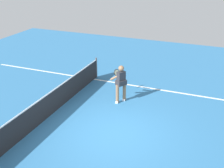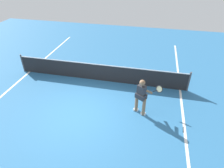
% 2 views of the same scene
% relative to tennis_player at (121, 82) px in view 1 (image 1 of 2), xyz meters
% --- Properties ---
extents(ground_plane, '(23.97, 23.97, 0.00)m').
position_rel_tennis_player_xyz_m(ground_plane, '(-2.27, -0.61, -0.85)').
color(ground_plane, teal).
extents(sideline_right_marking, '(0.10, 16.44, 0.01)m').
position_rel_tennis_player_xyz_m(sideline_right_marking, '(1.69, -0.61, -0.84)').
color(sideline_right_marking, white).
rests_on(sideline_right_marking, ground).
extents(court_net, '(8.61, 0.08, 0.99)m').
position_rel_tennis_player_xyz_m(court_net, '(-2.27, 2.00, -0.39)').
color(court_net, '#4C4C51').
rests_on(court_net, ground).
extents(tennis_player, '(1.07, 0.79, 1.55)m').
position_rel_tennis_player_xyz_m(tennis_player, '(0.00, 0.00, 0.00)').
color(tennis_player, '#8C6647').
rests_on(tennis_player, ground).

